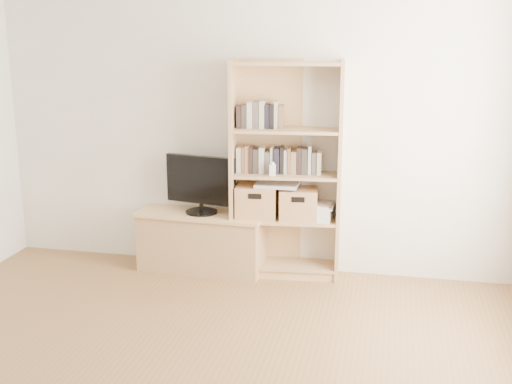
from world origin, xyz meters
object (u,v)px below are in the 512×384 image
(bookshelf, at_px, (286,171))
(basket_left, at_px, (257,201))
(tv_stand, at_px, (202,242))
(television, at_px, (201,185))
(baby_monitor, at_px, (273,170))
(basket_right, at_px, (299,204))
(laptop, at_px, (277,185))

(bookshelf, distance_m, basket_left, 0.36)
(tv_stand, xyz_separation_m, television, (0.00, 0.00, 0.52))
(television, height_order, baby_monitor, television)
(basket_right, bearing_deg, tv_stand, 176.80)
(baby_monitor, bearing_deg, basket_right, 26.77)
(basket_left, bearing_deg, basket_right, -0.33)
(baby_monitor, bearing_deg, tv_stand, 170.28)
(basket_left, height_order, laptop, laptop)
(baby_monitor, distance_m, basket_right, 0.39)
(tv_stand, relative_size, basket_left, 3.20)
(basket_left, height_order, basket_right, basket_left)
(television, height_order, laptop, television)
(television, distance_m, laptop, 0.66)
(basket_right, xyz_separation_m, laptop, (-0.18, -0.03, 0.16))
(tv_stand, relative_size, laptop, 3.06)
(laptop, bearing_deg, television, -179.43)
(tv_stand, distance_m, bookshelf, 0.99)
(television, bearing_deg, laptop, 12.51)
(tv_stand, distance_m, baby_monitor, 0.95)
(baby_monitor, distance_m, basket_left, 0.34)
(baby_monitor, bearing_deg, television, 170.28)
(laptop, bearing_deg, baby_monitor, -105.06)
(television, distance_m, baby_monitor, 0.67)
(television, bearing_deg, tv_stand, 0.00)
(baby_monitor, bearing_deg, basket_left, 148.27)
(television, distance_m, basket_right, 0.86)
(basket_left, bearing_deg, bookshelf, 0.86)
(bookshelf, bearing_deg, basket_right, -2.60)
(bookshelf, height_order, basket_right, bookshelf)
(bookshelf, xyz_separation_m, baby_monitor, (-0.09, -0.11, 0.03))
(tv_stand, height_order, bookshelf, bookshelf)
(basket_left, relative_size, laptop, 0.95)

